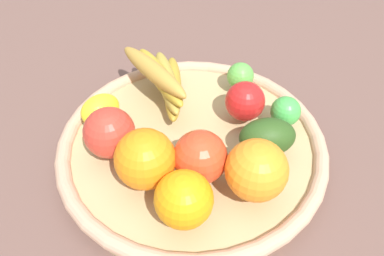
# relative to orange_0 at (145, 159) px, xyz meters

# --- Properties ---
(ground_plane) EXTENTS (2.40, 2.40, 0.00)m
(ground_plane) POSITION_rel_orange_0_xyz_m (0.09, -0.05, -0.08)
(ground_plane) COLOR brown
(ground_plane) RESTS_ON ground
(basket) EXTENTS (0.42, 0.42, 0.04)m
(basket) POSITION_rel_orange_0_xyz_m (0.09, -0.05, -0.06)
(basket) COLOR tan
(basket) RESTS_ON ground_plane
(orange_0) EXTENTS (0.10, 0.10, 0.08)m
(orange_0) POSITION_rel_orange_0_xyz_m (0.00, 0.00, 0.00)
(orange_0) COLOR orange
(orange_0) RESTS_ON basket
(apple_0) EXTENTS (0.07, 0.07, 0.06)m
(apple_0) POSITION_rel_orange_0_xyz_m (0.15, -0.12, -0.01)
(apple_0) COLOR red
(apple_0) RESTS_ON basket
(lemon_0) EXTENTS (0.08, 0.08, 0.05)m
(lemon_0) POSITION_rel_orange_0_xyz_m (0.10, 0.10, -0.02)
(lemon_0) COLOR yellow
(lemon_0) RESTS_ON basket
(banana_bunch) EXTENTS (0.18, 0.15, 0.07)m
(banana_bunch) POSITION_rel_orange_0_xyz_m (0.18, 0.01, -0.01)
(banana_bunch) COLOR #AC8C29
(banana_bunch) RESTS_ON basket
(avocado) EXTENTS (0.08, 0.10, 0.06)m
(avocado) POSITION_rel_orange_0_xyz_m (0.08, -0.16, -0.01)
(avocado) COLOR #294A19
(avocado) RESTS_ON basket
(orange_1) EXTENTS (0.11, 0.11, 0.08)m
(orange_1) POSITION_rel_orange_0_xyz_m (0.00, -0.15, -0.00)
(orange_1) COLOR orange
(orange_1) RESTS_ON basket
(apple_1) EXTENTS (0.10, 0.10, 0.08)m
(apple_1) POSITION_rel_orange_0_xyz_m (0.02, -0.07, -0.00)
(apple_1) COLOR red
(apple_1) RESTS_ON basket
(lime_0) EXTENTS (0.06, 0.06, 0.05)m
(lime_0) POSITION_rel_orange_0_xyz_m (0.23, -0.11, -0.02)
(lime_0) COLOR #58AB43
(lime_0) RESTS_ON basket
(orange_2) EXTENTS (0.08, 0.08, 0.07)m
(orange_2) POSITION_rel_orange_0_xyz_m (-0.05, -0.06, -0.00)
(orange_2) COLOR orange
(orange_2) RESTS_ON basket
(apple_2) EXTENTS (0.11, 0.11, 0.08)m
(apple_2) POSITION_rel_orange_0_xyz_m (0.04, 0.06, -0.00)
(apple_2) COLOR red
(apple_2) RESTS_ON basket
(lime_1) EXTENTS (0.06, 0.06, 0.05)m
(lime_1) POSITION_rel_orange_0_xyz_m (0.15, -0.19, -0.02)
(lime_1) COLOR green
(lime_1) RESTS_ON basket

